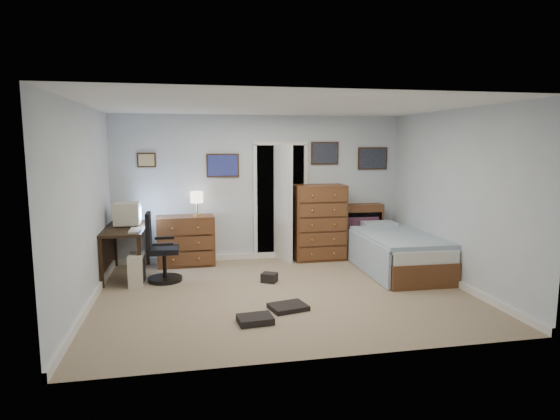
% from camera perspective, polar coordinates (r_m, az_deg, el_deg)
% --- Properties ---
extents(floor, '(5.00, 4.00, 0.02)m').
position_cam_1_polar(floor, '(6.48, 0.46, -10.14)').
color(floor, tan).
rests_on(floor, ground).
extents(computer_desk, '(0.62, 1.31, 0.75)m').
position_cam_1_polar(computer_desk, '(7.56, -18.96, -3.32)').
color(computer_desk, black).
rests_on(computer_desk, floor).
extents(crt_monitor, '(0.39, 0.37, 0.36)m').
position_cam_1_polar(crt_monitor, '(7.63, -18.11, -0.44)').
color(crt_monitor, beige).
rests_on(crt_monitor, computer_desk).
extents(keyboard, '(0.16, 0.40, 0.02)m').
position_cam_1_polar(keyboard, '(7.15, -17.26, -2.37)').
color(keyboard, beige).
rests_on(keyboard, computer_desk).
extents(pc_tower, '(0.21, 0.42, 0.45)m').
position_cam_1_polar(pc_tower, '(7.07, -17.06, -6.94)').
color(pc_tower, beige).
rests_on(pc_tower, floor).
extents(office_chair, '(0.50, 0.51, 1.03)m').
position_cam_1_polar(office_chair, '(7.11, -14.40, -5.33)').
color(office_chair, black).
rests_on(office_chair, floor).
extents(media_stack, '(0.15, 0.15, 0.71)m').
position_cam_1_polar(media_stack, '(8.45, -18.33, -3.67)').
color(media_stack, maroon).
rests_on(media_stack, floor).
extents(low_dresser, '(0.96, 0.52, 0.83)m').
position_cam_1_polar(low_dresser, '(7.96, -11.43, -3.67)').
color(low_dresser, brown).
rests_on(low_dresser, floor).
extents(table_lamp, '(0.22, 0.22, 0.40)m').
position_cam_1_polar(table_lamp, '(7.85, -10.11, 1.45)').
color(table_lamp, gold).
rests_on(table_lamp, low_dresser).
extents(doorway, '(0.96, 1.12, 2.05)m').
position_cam_1_polar(doorway, '(8.51, -0.34, 1.25)').
color(doorway, black).
rests_on(doorway, floor).
extents(tall_dresser, '(0.89, 0.53, 1.31)m').
position_cam_1_polar(tall_dresser, '(8.20, 4.74, -1.49)').
color(tall_dresser, brown).
rests_on(tall_dresser, floor).
extents(headboard_bookcase, '(1.05, 0.29, 0.94)m').
position_cam_1_polar(headboard_bookcase, '(8.55, 9.02, -2.24)').
color(headboard_bookcase, brown).
rests_on(headboard_bookcase, floor).
extents(bed, '(1.13, 2.05, 0.66)m').
position_cam_1_polar(bed, '(7.69, 13.98, -4.94)').
color(bed, brown).
rests_on(bed, floor).
extents(wall_posters, '(4.38, 0.04, 0.60)m').
position_cam_1_polar(wall_posters, '(8.21, 1.57, 6.21)').
color(wall_posters, '#331E11').
rests_on(wall_posters, floor).
extents(floor_clutter, '(0.92, 1.81, 0.14)m').
position_cam_1_polar(floor_clutter, '(5.94, -1.05, -11.34)').
color(floor_clutter, black).
rests_on(floor_clutter, floor).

